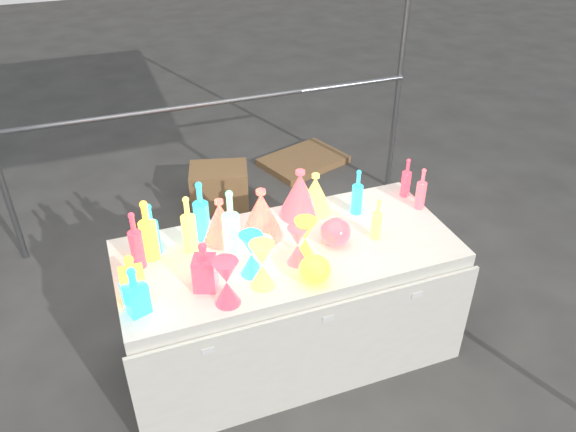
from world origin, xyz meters
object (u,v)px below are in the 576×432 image
object	(u,v)px
display_table	(289,301)
decanter_0	(132,280)
lampshade_0	(220,220)
bottle_0	(148,230)
cardboard_box_closed	(219,186)
globe_0	(315,271)
hourglass_0	(227,282)

from	to	relation	value
display_table	decanter_0	bearing A→B (deg)	-170.12
lampshade_0	bottle_0	bearing A→B (deg)	-161.81
cardboard_box_closed	globe_0	world-z (taller)	globe_0
decanter_0	hourglass_0	xyz separation A→B (m)	(0.40, -0.15, -0.01)
decanter_0	cardboard_box_closed	bearing A→B (deg)	66.91
display_table	hourglass_0	xyz separation A→B (m)	(-0.41, -0.30, 0.50)
cardboard_box_closed	globe_0	size ratio (longest dim) A/B	2.93
bottle_0	decanter_0	world-z (taller)	bottle_0
display_table	hourglass_0	bearing A→B (deg)	-144.31
hourglass_0	lampshade_0	world-z (taller)	lampshade_0
display_table	bottle_0	world-z (taller)	bottle_0
display_table	globe_0	size ratio (longest dim) A/B	11.51
cardboard_box_closed	hourglass_0	bearing A→B (deg)	-87.65
bottle_0	display_table	bearing A→B (deg)	-14.13
bottle_0	decanter_0	xyz separation A→B (m)	(-0.12, -0.32, -0.04)
display_table	decanter_0	size ratio (longest dim) A/B	6.84
bottle_0	globe_0	xyz separation A→B (m)	(0.72, -0.47, -0.11)
lampshade_0	display_table	bearing A→B (deg)	-20.46
cardboard_box_closed	hourglass_0	xyz separation A→B (m)	(-0.44, -2.02, 0.70)
bottle_0	lampshade_0	size ratio (longest dim) A/B	1.39
bottle_0	lampshade_0	world-z (taller)	bottle_0
globe_0	lampshade_0	xyz separation A→B (m)	(-0.34, 0.50, 0.06)
decanter_0	hourglass_0	bearing A→B (deg)	-19.76
display_table	lampshade_0	xyz separation A→B (m)	(-0.31, 0.21, 0.50)
globe_0	bottle_0	bearing A→B (deg)	146.75
cardboard_box_closed	bottle_0	world-z (taller)	bottle_0
bottle_0	decanter_0	bearing A→B (deg)	-111.16
cardboard_box_closed	hourglass_0	size ratio (longest dim) A/B	1.93
decanter_0	bottle_0	bearing A→B (deg)	70.04
display_table	bottle_0	xyz separation A→B (m)	(-0.69, 0.17, 0.55)
cardboard_box_closed	display_table	bearing A→B (deg)	-76.30
display_table	hourglass_0	size ratio (longest dim) A/B	7.58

